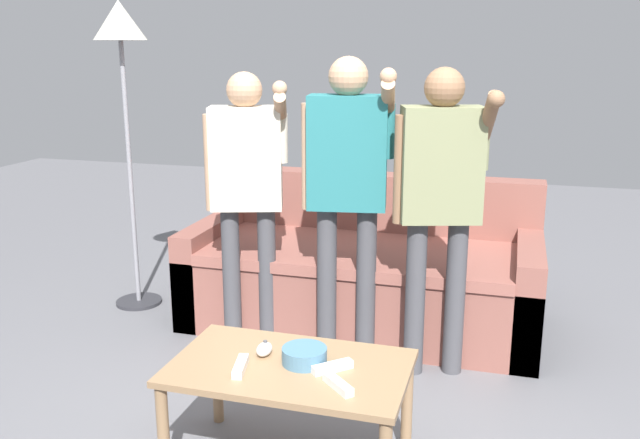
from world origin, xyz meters
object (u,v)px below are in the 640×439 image
Objects in this scene: player_left at (247,179)px; game_remote_wand_spare at (240,366)px; game_remote_nunchuk at (264,349)px; player_right at (440,188)px; floor_lamp at (121,50)px; snack_bowl at (304,355)px; player_center at (347,175)px; couch at (364,273)px; coffee_table at (290,379)px; game_remote_wand_near at (332,367)px; game_remote_wand_far at (338,384)px.

player_left reaches higher than game_remote_wand_spare.
player_right is at bearing 58.92° from game_remote_nunchuk.
player_left is (0.90, -0.36, -0.63)m from floor_lamp.
player_center is (-0.08, 0.95, 0.50)m from snack_bowl.
game_remote_wand_spare is at bearing -93.65° from couch.
couch reaches higher than coffee_table.
snack_bowl reaches higher than coffee_table.
floor_lamp is at bearing 135.78° from game_remote_nunchuk.
game_remote_nunchuk is 0.05× the size of floor_lamp.
player_left is 0.95× the size of player_center.
couch is at bearing 98.24° from game_remote_wand_near.
game_remote_wand_far is (0.78, -1.12, -0.47)m from player_left.
game_remote_wand_far is at bearing -77.47° from player_center.
player_right is (0.42, 0.94, 0.56)m from coffee_table.
player_right reaches higher than snack_bowl.
couch is 14.67× the size of game_remote_wand_far.
player_right is (0.45, -0.04, -0.03)m from player_center.
game_remote_wand_near is at bearing -0.87° from coffee_table.
player_center is 11.02× the size of game_remote_wand_near.
game_remote_nunchuk is (-0.06, -1.45, 0.17)m from couch.
game_remote_wand_near is (0.12, -0.03, -0.01)m from snack_bowl.
game_remote_nunchuk is 0.38m from game_remote_wand_far.
game_remote_nunchuk is at bearing 156.90° from coffee_table.
coffee_table is 6.52× the size of game_remote_wand_far.
floor_lamp is at bearing -174.05° from couch.
floor_lamp reaches higher than game_remote_nunchuk.
game_remote_wand_spare is at bearing -164.65° from game_remote_wand_near.
player_center is (-0.03, 0.98, 0.59)m from coffee_table.
player_left is 10.47× the size of game_remote_wand_near.
player_right is at bearing 79.10° from game_remote_wand_far.
couch is 0.85m from player_center.
game_remote_wand_far is at bearing -55.26° from player_left.
game_remote_wand_near is at bearing -78.89° from player_center.
player_center reaches higher than game_remote_nunchuk.
player_right is 1.19m from game_remote_wand_far.
player_center reaches higher than player_left.
floor_lamp is at bearing 167.64° from player_right.
game_remote_wand_far is (0.25, -1.11, -0.51)m from player_center.
game_remote_wand_spare is (1.30, -1.45, -1.10)m from floor_lamp.
coffee_table is at bearing -23.10° from game_remote_nunchuk.
game_remote_nunchuk is at bearing -92.49° from couch.
player_left is at bearing 176.77° from player_right.
player_center is at bearing 101.11° from game_remote_wand_near.
coffee_table is 0.58× the size of player_center.
couch is 1.29× the size of player_center.
snack_bowl is 2.28m from floor_lamp.
game_remote_wand_near is 0.13m from game_remote_wand_far.
couch is 1.89m from floor_lamp.
game_remote_wand_spare is at bearing -96.69° from player_center.
player_center is 0.45m from player_right.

